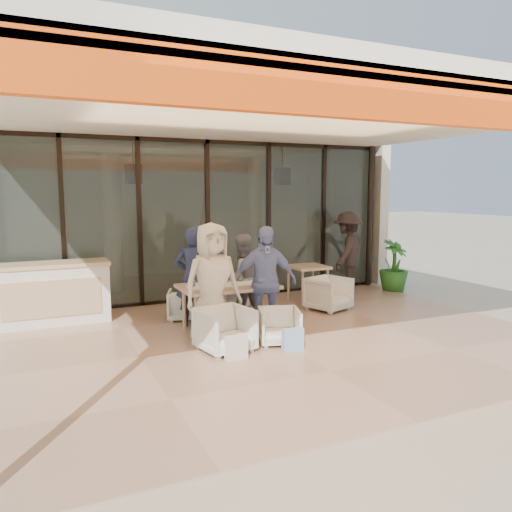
{
  "coord_description": "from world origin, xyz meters",
  "views": [
    {
      "loc": [
        -3.27,
        -6.43,
        2.21
      ],
      "look_at": [
        0.1,
        0.9,
        1.15
      ],
      "focal_mm": 35.0,
      "sensor_mm": 36.0,
      "label": 1
    }
  ],
  "objects_px": {
    "diner_navy": "(193,277)",
    "host_counter": "(51,293)",
    "chair_far_right": "(231,297)",
    "potted_palm": "(394,266)",
    "chair_far_left": "(185,303)",
    "standing_woman": "(348,252)",
    "diner_grey": "(241,278)",
    "diner_cream": "(212,283)",
    "side_table": "(308,271)",
    "dining_table": "(227,288)",
    "side_chair": "(329,292)",
    "chair_near_right": "(279,325)",
    "chair_near_left": "(225,328)",
    "diner_periwinkle": "(265,281)"
  },
  "relations": [
    {
      "from": "side_chair",
      "to": "chair_far_left",
      "type": "bearing_deg",
      "value": 150.13
    },
    {
      "from": "diner_grey",
      "to": "standing_woman",
      "type": "bearing_deg",
      "value": -161.48
    },
    {
      "from": "chair_near_left",
      "to": "diner_grey",
      "type": "bearing_deg",
      "value": 48.82
    },
    {
      "from": "chair_near_right",
      "to": "side_chair",
      "type": "relative_size",
      "value": 0.84
    },
    {
      "from": "diner_periwinkle",
      "to": "diner_grey",
      "type": "bearing_deg",
      "value": 101.64
    },
    {
      "from": "diner_navy",
      "to": "host_counter",
      "type": "bearing_deg",
      "value": -6.65
    },
    {
      "from": "chair_near_right",
      "to": "diner_navy",
      "type": "bearing_deg",
      "value": 139.73
    },
    {
      "from": "standing_woman",
      "to": "diner_navy",
      "type": "bearing_deg",
      "value": -20.12
    },
    {
      "from": "chair_near_left",
      "to": "diner_navy",
      "type": "xyz_separation_m",
      "value": [
        0.0,
        1.4,
        0.48
      ]
    },
    {
      "from": "chair_far_right",
      "to": "diner_grey",
      "type": "relative_size",
      "value": 0.43
    },
    {
      "from": "chair_far_left",
      "to": "standing_woman",
      "type": "xyz_separation_m",
      "value": [
        3.87,
        0.76,
        0.59
      ]
    },
    {
      "from": "host_counter",
      "to": "chair_far_right",
      "type": "relative_size",
      "value": 2.88
    },
    {
      "from": "chair_near_left",
      "to": "chair_near_right",
      "type": "relative_size",
      "value": 1.18
    },
    {
      "from": "chair_far_left",
      "to": "chair_near_left",
      "type": "distance_m",
      "value": 1.9
    },
    {
      "from": "chair_far_left",
      "to": "chair_far_right",
      "type": "height_order",
      "value": "chair_far_right"
    },
    {
      "from": "chair_near_right",
      "to": "standing_woman",
      "type": "relative_size",
      "value": 0.33
    },
    {
      "from": "chair_far_left",
      "to": "standing_woman",
      "type": "distance_m",
      "value": 3.99
    },
    {
      "from": "diner_navy",
      "to": "potted_palm",
      "type": "relative_size",
      "value": 1.44
    },
    {
      "from": "chair_far_left",
      "to": "chair_near_left",
      "type": "height_order",
      "value": "chair_near_left"
    },
    {
      "from": "diner_grey",
      "to": "potted_palm",
      "type": "bearing_deg",
      "value": -170.67
    },
    {
      "from": "side_table",
      "to": "side_chair",
      "type": "bearing_deg",
      "value": -90.0
    },
    {
      "from": "chair_far_left",
      "to": "diner_navy",
      "type": "distance_m",
      "value": 0.73
    },
    {
      "from": "host_counter",
      "to": "chair_near_left",
      "type": "xyz_separation_m",
      "value": [
        2.09,
        -2.52,
        -0.19
      ]
    },
    {
      "from": "chair_near_left",
      "to": "host_counter",
      "type": "bearing_deg",
      "value": 119.44
    },
    {
      "from": "chair_far_left",
      "to": "diner_cream",
      "type": "distance_m",
      "value": 1.52
    },
    {
      "from": "dining_table",
      "to": "chair_near_left",
      "type": "xyz_separation_m",
      "value": [
        -0.41,
        -0.96,
        -0.34
      ]
    },
    {
      "from": "diner_grey",
      "to": "diner_cream",
      "type": "bearing_deg",
      "value": 42.85
    },
    {
      "from": "potted_palm",
      "to": "chair_far_left",
      "type": "bearing_deg",
      "value": -174.5
    },
    {
      "from": "diner_navy",
      "to": "chair_near_right",
      "type": "bearing_deg",
      "value": 142.49
    },
    {
      "from": "diner_periwinkle",
      "to": "standing_woman",
      "type": "xyz_separation_m",
      "value": [
        3.03,
        2.16,
        0.04
      ]
    },
    {
      "from": "dining_table",
      "to": "diner_navy",
      "type": "bearing_deg",
      "value": 132.85
    },
    {
      "from": "dining_table",
      "to": "side_chair",
      "type": "height_order",
      "value": "dining_table"
    },
    {
      "from": "diner_cream",
      "to": "diner_grey",
      "type": "bearing_deg",
      "value": 41.91
    },
    {
      "from": "chair_near_left",
      "to": "standing_woman",
      "type": "height_order",
      "value": "standing_woman"
    },
    {
      "from": "standing_woman",
      "to": "potted_palm",
      "type": "bearing_deg",
      "value": 126.05
    },
    {
      "from": "diner_grey",
      "to": "side_chair",
      "type": "relative_size",
      "value": 2.15
    },
    {
      "from": "chair_near_right",
      "to": "standing_woman",
      "type": "height_order",
      "value": "standing_woman"
    },
    {
      "from": "diner_grey",
      "to": "diner_cream",
      "type": "relative_size",
      "value": 0.85
    },
    {
      "from": "diner_grey",
      "to": "side_table",
      "type": "xyz_separation_m",
      "value": [
        1.76,
        0.78,
        -0.11
      ]
    },
    {
      "from": "chair_near_right",
      "to": "diner_grey",
      "type": "bearing_deg",
      "value": 108.76
    },
    {
      "from": "dining_table",
      "to": "diner_cream",
      "type": "xyz_separation_m",
      "value": [
        -0.41,
        -0.46,
        0.19
      ]
    },
    {
      "from": "chair_far_right",
      "to": "potted_palm",
      "type": "bearing_deg",
      "value": 171.48
    },
    {
      "from": "chair_far_left",
      "to": "potted_palm",
      "type": "distance_m",
      "value": 4.93
    },
    {
      "from": "chair_near_right",
      "to": "diner_navy",
      "type": "xyz_separation_m",
      "value": [
        -0.84,
        1.4,
        0.53
      ]
    },
    {
      "from": "standing_woman",
      "to": "host_counter",
      "type": "bearing_deg",
      "value": -36.81
    },
    {
      "from": "chair_far_right",
      "to": "potted_palm",
      "type": "xyz_separation_m",
      "value": [
        4.06,
        0.47,
        0.25
      ]
    },
    {
      "from": "side_table",
      "to": "standing_woman",
      "type": "height_order",
      "value": "standing_woman"
    },
    {
      "from": "chair_far_right",
      "to": "side_chair",
      "type": "distance_m",
      "value": 1.82
    },
    {
      "from": "side_table",
      "to": "chair_far_left",
      "type": "bearing_deg",
      "value": -173.88
    },
    {
      "from": "diner_cream",
      "to": "chair_far_left",
      "type": "bearing_deg",
      "value": 84.94
    }
  ]
}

